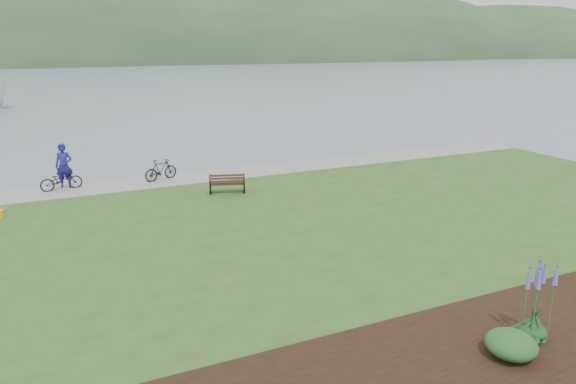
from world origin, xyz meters
name	(u,v)px	position (x,y,z in m)	size (l,w,h in m)	color
ground	(305,224)	(0.00, 0.00, 0.00)	(600.00, 600.00, 0.00)	slate
lawn	(332,237)	(0.00, -2.00, 0.20)	(34.00, 20.00, 0.40)	#2B501C
shoreline_path	(243,172)	(0.00, 6.90, 0.42)	(34.00, 2.20, 0.03)	gray
far_hillside	(138,62)	(20.00, 170.00, 0.00)	(580.00, 80.00, 38.00)	#2D4A29
park_bench	(227,183)	(-1.79, 3.79, 0.85)	(1.56, 1.00, 0.90)	black
person	(63,162)	(-7.93, 7.50, 1.55)	(0.84, 0.58, 2.30)	navy
bicycle_a	(61,180)	(-8.11, 7.20, 0.85)	(1.71, 0.60, 0.89)	black
bicycle_b	(161,170)	(-3.90, 7.08, 0.89)	(1.62, 0.47, 0.98)	black
pannier	(1,214)	(-10.22, 4.22, 0.54)	(0.17, 0.27, 0.28)	gold
echium_4	(537,298)	(0.72, -9.47, 1.36)	(0.62, 0.62, 2.14)	#163C18
shrub_0	(511,344)	(-0.24, -9.78, 0.70)	(1.02, 1.02, 0.51)	#1E4C21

